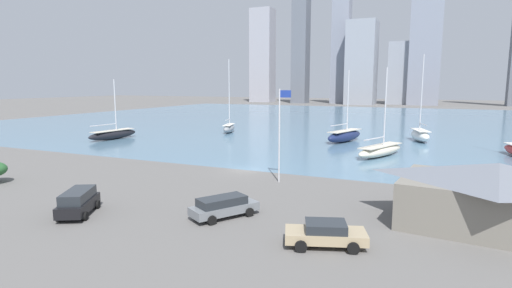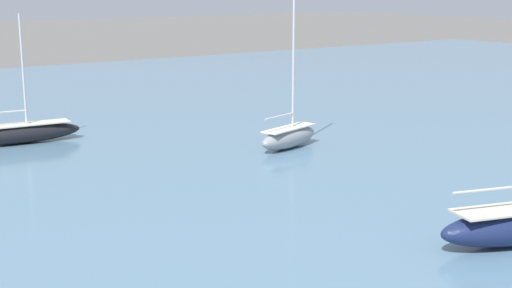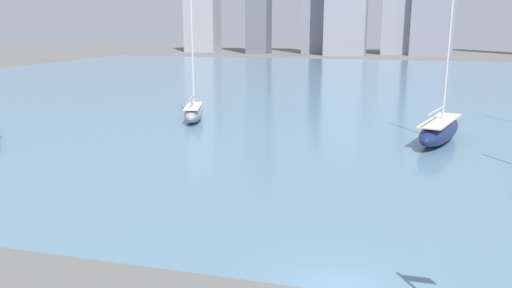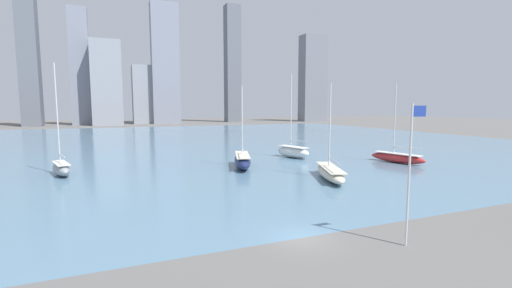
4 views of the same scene
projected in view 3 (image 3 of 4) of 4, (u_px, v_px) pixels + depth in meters
name	position (u px, v px, depth m)	size (l,w,h in m)	color
harbor_water	(381.00, 86.00, 84.72)	(180.00, 140.00, 0.00)	slate
sailboat_navy	(439.00, 130.00, 43.23)	(5.34, 10.49, 12.15)	#19234C
sailboat_gray	(194.00, 112.00, 52.83)	(3.59, 6.97, 14.78)	gray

